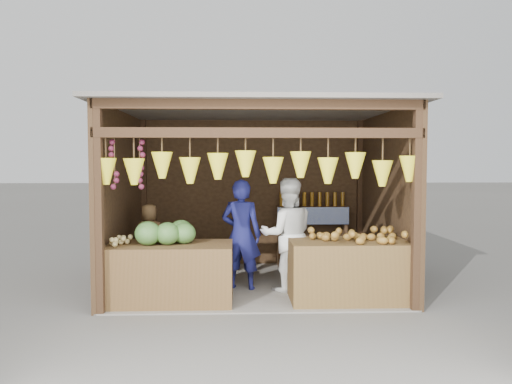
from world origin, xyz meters
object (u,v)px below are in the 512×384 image
counter_left (170,274)px  man_standing (241,235)px  vendor_seated (150,236)px  counter_right (351,271)px  woman_standing (287,235)px

counter_left → man_standing: 1.22m
vendor_seated → counter_right: bearing=168.4°
man_standing → woman_standing: 0.67m
counter_right → woman_standing: 1.05m
counter_left → counter_right: bearing=0.2°
man_standing → vendor_seated: bearing=4.3°
counter_left → vendor_seated: (-0.43, 0.93, 0.37)m
counter_left → counter_right: (2.39, 0.01, 0.01)m
man_standing → woman_standing: size_ratio=0.99×
counter_right → man_standing: size_ratio=1.01×
counter_right → woman_standing: size_ratio=1.00×
counter_right → woman_standing: (-0.79, 0.56, 0.41)m
man_standing → vendor_seated: (-1.36, 0.26, -0.05)m
counter_right → vendor_seated: vendor_seated is taller
vendor_seated → man_standing: bearing=175.9°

